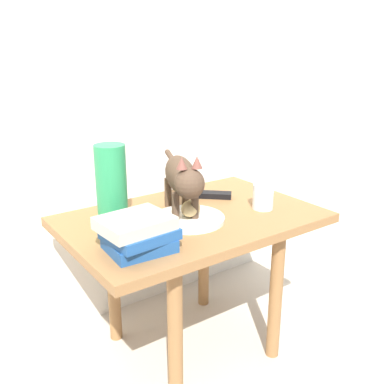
% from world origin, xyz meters
% --- Properties ---
extents(ground_plane, '(6.00, 6.00, 0.00)m').
position_xyz_m(ground_plane, '(0.00, 0.00, 0.00)').
color(ground_plane, '#B2A899').
extents(back_panel, '(4.00, 0.04, 2.20)m').
position_xyz_m(back_panel, '(0.00, 0.39, 1.10)').
color(back_panel, silver).
rests_on(back_panel, ground).
extents(side_table, '(0.81, 0.54, 0.50)m').
position_xyz_m(side_table, '(0.00, 0.00, 0.43)').
color(side_table, olive).
rests_on(side_table, ground).
extents(plate, '(0.23, 0.23, 0.01)m').
position_xyz_m(plate, '(-0.04, -0.03, 0.51)').
color(plate, silver).
rests_on(plate, side_table).
extents(bread_roll, '(0.10, 0.10, 0.05)m').
position_xyz_m(bread_roll, '(-0.03, -0.03, 0.54)').
color(bread_roll, '#E0BC7A').
rests_on(bread_roll, plate).
extents(cat, '(0.23, 0.45, 0.23)m').
position_xyz_m(cat, '(-0.03, 0.01, 0.64)').
color(cat, '#4C3828').
rests_on(cat, side_table).
extents(book_stack, '(0.20, 0.16, 0.10)m').
position_xyz_m(book_stack, '(-0.27, -0.13, 0.55)').
color(book_stack, '#1E4C8C').
rests_on(book_stack, side_table).
extents(green_vase, '(0.09, 0.09, 0.25)m').
position_xyz_m(green_vase, '(-0.24, 0.08, 0.63)').
color(green_vase, '#288C51').
rests_on(green_vase, side_table).
extents(candle_jar, '(0.07, 0.07, 0.08)m').
position_xyz_m(candle_jar, '(0.23, -0.09, 0.54)').
color(candle_jar, silver).
rests_on(candle_jar, side_table).
extents(tv_remote, '(0.14, 0.13, 0.02)m').
position_xyz_m(tv_remote, '(0.16, 0.11, 0.51)').
color(tv_remote, black).
rests_on(tv_remote, side_table).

